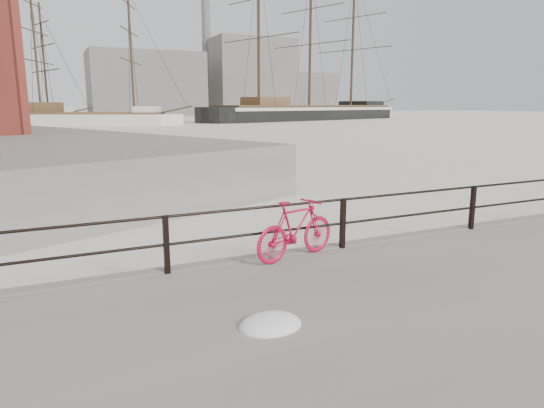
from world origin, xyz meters
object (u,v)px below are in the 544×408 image
object	(u,v)px
bicycle	(296,229)
schooner_left	(10,125)
barque_black	(309,120)
schooner_mid	(89,125)

from	to	relation	value
bicycle	schooner_left	bearing A→B (deg)	81.26
bicycle	schooner_left	xyz separation A→B (m)	(-8.48, 77.54, -0.90)
barque_black	schooner_mid	xyz separation A→B (m)	(-44.17, -9.14, 0.00)
bicycle	schooner_mid	bearing A→B (deg)	73.04
schooner_left	barque_black	bearing A→B (deg)	-14.02
bicycle	schooner_mid	xyz separation A→B (m)	(2.52, 73.02, -0.90)
schooner_mid	bicycle	bearing A→B (deg)	-69.51
bicycle	schooner_mid	distance (m)	73.07
bicycle	barque_black	world-z (taller)	barque_black
barque_black	schooner_mid	size ratio (longest dim) A/B	2.01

